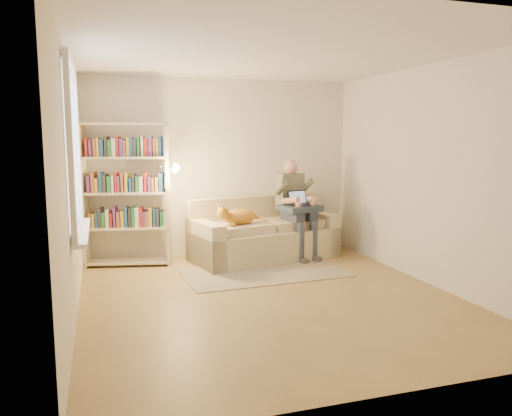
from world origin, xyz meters
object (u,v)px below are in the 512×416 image
object	(u,v)px
person	(295,202)
cat	(236,216)
sofa	(263,236)
bookshelf	(127,187)
laptop	(298,202)

from	to	relation	value
person	cat	xyz separation A→B (m)	(-0.94, -0.18, -0.14)
sofa	bookshelf	bearing A→B (deg)	163.32
cat	laptop	xyz separation A→B (m)	(0.94, 0.06, 0.16)
person	laptop	distance (m)	0.12
person	bookshelf	size ratio (longest dim) A/B	0.73
laptop	bookshelf	world-z (taller)	bookshelf
person	laptop	xyz separation A→B (m)	(0.00, -0.12, 0.03)
cat	bookshelf	bearing A→B (deg)	152.74
person	cat	distance (m)	0.96
sofa	laptop	world-z (taller)	laptop
person	cat	bearing A→B (deg)	178.62
bookshelf	person	bearing A→B (deg)	6.84
sofa	bookshelf	size ratio (longest dim) A/B	1.13
person	laptop	world-z (taller)	person
sofa	cat	bearing A→B (deg)	-165.24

